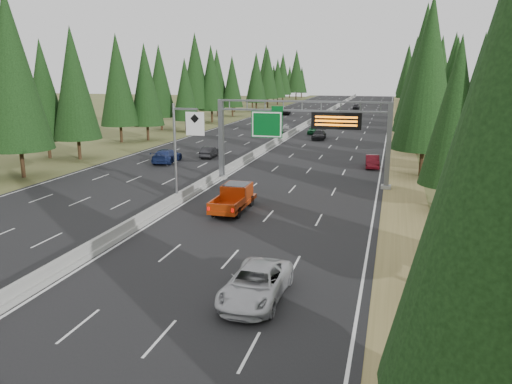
# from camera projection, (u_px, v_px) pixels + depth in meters

# --- Properties ---
(road) EXTENTS (32.00, 260.00, 0.08)m
(road) POSITION_uv_depth(u_px,v_px,m) (301.00, 129.00, 91.91)
(road) COLOR black
(road) RESTS_ON ground
(shoulder_right) EXTENTS (3.60, 260.00, 0.06)m
(shoulder_right) POSITION_uv_depth(u_px,v_px,m) (401.00, 132.00, 87.31)
(shoulder_right) COLOR olive
(shoulder_right) RESTS_ON ground
(shoulder_left) EXTENTS (3.60, 260.00, 0.06)m
(shoulder_left) POSITION_uv_depth(u_px,v_px,m) (210.00, 127.00, 96.50)
(shoulder_left) COLOR #4D5728
(shoulder_left) RESTS_ON ground
(median_barrier) EXTENTS (0.70, 260.00, 0.85)m
(median_barrier) POSITION_uv_depth(u_px,v_px,m) (301.00, 127.00, 91.82)
(median_barrier) COLOR gray
(median_barrier) RESTS_ON road
(sign_gantry) EXTENTS (16.75, 0.98, 7.80)m
(sign_gantry) POSITION_uv_depth(u_px,v_px,m) (308.00, 129.00, 46.11)
(sign_gantry) COLOR slate
(sign_gantry) RESTS_ON road
(hov_sign_pole) EXTENTS (2.80, 0.50, 8.00)m
(hov_sign_pole) POSITION_uv_depth(u_px,v_px,m) (182.00, 147.00, 39.10)
(hov_sign_pole) COLOR slate
(hov_sign_pole) RESTS_ON road
(tree_row_right) EXTENTS (11.54, 242.03, 18.90)m
(tree_row_right) POSITION_uv_depth(u_px,v_px,m) (430.00, 76.00, 83.47)
(tree_row_right) COLOR black
(tree_row_right) RESTS_ON ground
(tree_row_left) EXTENTS (11.34, 243.31, 18.80)m
(tree_row_left) POSITION_uv_depth(u_px,v_px,m) (163.00, 79.00, 83.94)
(tree_row_left) COLOR black
(tree_row_left) RESTS_ON ground
(silver_minivan) EXTENTS (2.69, 5.64, 1.55)m
(silver_minivan) POSITION_uv_depth(u_px,v_px,m) (256.00, 284.00, 23.29)
(silver_minivan) COLOR #B9B9BE
(silver_minivan) RESTS_ON road
(red_pickup) EXTENTS (2.11, 5.92, 1.93)m
(red_pickup) POSITION_uv_depth(u_px,v_px,m) (235.00, 196.00, 38.46)
(red_pickup) COLOR black
(red_pickup) RESTS_ON road
(car_ahead_green) EXTENTS (2.06, 4.40, 1.46)m
(car_ahead_green) POSITION_uv_depth(u_px,v_px,m) (314.00, 130.00, 84.69)
(car_ahead_green) COLOR #13572B
(car_ahead_green) RESTS_ON road
(car_ahead_dkred) EXTENTS (1.75, 4.24, 1.37)m
(car_ahead_dkred) POSITION_uv_depth(u_px,v_px,m) (372.00, 162.00, 55.21)
(car_ahead_dkred) COLOR #590C15
(car_ahead_dkred) RESTS_ON road
(car_ahead_dkgrey) EXTENTS (2.13, 4.89, 1.40)m
(car_ahead_dkgrey) POSITION_uv_depth(u_px,v_px,m) (319.00, 135.00, 78.12)
(car_ahead_dkgrey) COLOR black
(car_ahead_dkgrey) RESTS_ON road
(car_ahead_white) EXTENTS (2.89, 5.98, 1.64)m
(car_ahead_white) POSITION_uv_depth(u_px,v_px,m) (344.00, 119.00, 101.58)
(car_ahead_white) COLOR white
(car_ahead_white) RESTS_ON road
(car_ahead_far) EXTENTS (1.74, 4.30, 1.47)m
(car_ahead_far) POSITION_uv_depth(u_px,v_px,m) (356.00, 106.00, 139.62)
(car_ahead_far) COLOR black
(car_ahead_far) RESTS_ON road
(car_onc_near) EXTENTS (1.71, 4.15, 1.34)m
(car_onc_near) POSITION_uv_depth(u_px,v_px,m) (209.00, 152.00, 61.77)
(car_onc_near) COLOR black
(car_onc_near) RESTS_ON road
(car_onc_blue) EXTENTS (2.65, 5.63, 1.59)m
(car_onc_blue) POSITION_uv_depth(u_px,v_px,m) (167.00, 156.00, 58.23)
(car_onc_blue) COLOR navy
(car_onc_blue) RESTS_ON road
(car_onc_white) EXTENTS (1.88, 3.97, 1.31)m
(car_onc_white) POSITION_uv_depth(u_px,v_px,m) (286.00, 129.00, 86.81)
(car_onc_white) COLOR #BDBDBD
(car_onc_white) RESTS_ON road
(car_onc_far) EXTENTS (2.93, 5.46, 1.46)m
(car_onc_far) POSITION_uv_depth(u_px,v_px,m) (285.00, 112.00, 122.11)
(car_onc_far) COLOR black
(car_onc_far) RESTS_ON road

